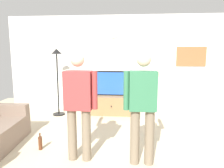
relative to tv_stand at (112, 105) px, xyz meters
The scene contains 10 objects.
ground_plane 2.62m from the tv_stand, 86.16° to the right, with size 8.40×8.40×0.00m, color beige.
back_wall 1.16m from the tv_stand, 63.50° to the left, with size 6.40×0.10×2.70m, color silver.
tv_stand is the anchor object (origin of this frame).
television 0.59m from the tv_stand, 90.00° to the left, with size 1.10×0.07×0.67m.
wall_clock 1.97m from the tv_stand, 90.00° to the left, with size 0.25×0.25×0.03m, color white.
framed_picture 2.52m from the tv_stand, ahead, with size 0.78×0.04×0.52m, color olive.
floor_lamp 1.79m from the tv_stand, behind, with size 0.32×0.32×1.78m.
person_standing_nearer_lamp 2.63m from the tv_stand, 96.54° to the right, with size 0.59×0.78×1.69m.
person_standing_nearer_couch 2.73m from the tv_stand, 74.89° to the right, with size 0.58×0.78×1.70m.
beverage_bottle 2.50m from the tv_stand, 115.10° to the right, with size 0.07×0.07×0.30m.
Camera 1 is at (0.34, -2.98, 1.70)m, focal length 33.43 mm.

